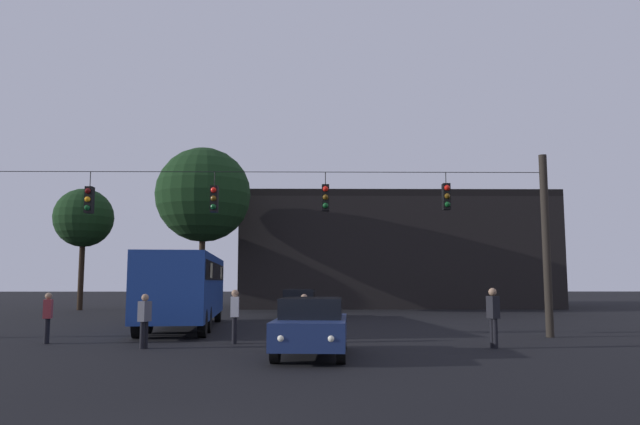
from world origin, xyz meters
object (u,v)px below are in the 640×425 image
(city_bus, at_px, (186,283))
(tree_behind_building, at_px, (84,218))
(pedestrian_crossing_center, at_px, (304,315))
(pedestrian_trailing, at_px, (48,315))
(tree_left_silhouette, at_px, (203,195))
(car_far_left, at_px, (300,303))
(pedestrian_near_bus, at_px, (235,313))
(car_near_right, at_px, (312,326))
(pedestrian_crossing_right, at_px, (144,318))
(pedestrian_crossing_left, at_px, (493,314))

(city_bus, height_order, tree_behind_building, tree_behind_building)
(city_bus, height_order, pedestrian_crossing_center, city_bus)
(pedestrian_crossing_center, xyz_separation_m, pedestrian_trailing, (-8.13, -0.23, 0.03))
(tree_left_silhouette, relative_size, tree_behind_building, 1.27)
(car_far_left, height_order, pedestrian_near_bus, pedestrian_near_bus)
(pedestrian_crossing_center, distance_m, tree_left_silhouette, 21.17)
(car_near_right, height_order, pedestrian_trailing, pedestrian_trailing)
(pedestrian_crossing_center, distance_m, pedestrian_crossing_right, 4.95)
(city_bus, height_order, pedestrian_trailing, city_bus)
(pedestrian_crossing_center, bearing_deg, pedestrian_near_bus, -171.84)
(car_far_left, bearing_deg, pedestrian_near_bus, -97.48)
(car_near_right, height_order, pedestrian_crossing_left, pedestrian_crossing_left)
(car_near_right, relative_size, pedestrian_near_bus, 2.61)
(city_bus, relative_size, car_far_left, 2.54)
(city_bus, xyz_separation_m, car_near_right, (5.32, -9.29, -1.07))
(pedestrian_crossing_center, distance_m, tree_behind_building, 27.32)
(pedestrian_crossing_left, bearing_deg, car_far_left, 112.19)
(city_bus, xyz_separation_m, car_far_left, (4.63, 7.26, -1.07))
(pedestrian_near_bus, xyz_separation_m, tree_left_silhouette, (-4.64, 19.22, 6.55))
(pedestrian_crossing_center, bearing_deg, pedestrian_trailing, -178.37)
(car_far_left, distance_m, pedestrian_near_bus, 13.49)
(car_near_right, relative_size, car_far_left, 1.00)
(city_bus, bearing_deg, tree_behind_building, 123.35)
(pedestrian_near_bus, height_order, tree_left_silhouette, tree_left_silhouette)
(car_far_left, height_order, tree_behind_building, tree_behind_building)
(pedestrian_crossing_left, xyz_separation_m, pedestrian_trailing, (-13.73, 1.51, -0.11))
(tree_left_silhouette, distance_m, tree_behind_building, 9.29)
(car_near_right, distance_m, pedestrian_near_bus, 4.02)
(car_near_right, height_order, pedestrian_near_bus, pedestrian_near_bus)
(car_near_right, relative_size, pedestrian_crossing_left, 2.51)
(city_bus, relative_size, pedestrian_crossing_left, 6.35)
(pedestrian_near_bus, xyz_separation_m, pedestrian_trailing, (-5.93, 0.08, -0.06))
(tree_behind_building, bearing_deg, pedestrian_trailing, -71.28)
(city_bus, xyz_separation_m, pedestrian_near_bus, (2.87, -6.11, -0.91))
(city_bus, distance_m, car_far_left, 8.67)
(tree_left_silhouette, bearing_deg, car_far_left, -42.46)
(car_far_left, distance_m, tree_left_silhouette, 10.96)
(pedestrian_crossing_center, xyz_separation_m, pedestrian_crossing_right, (-4.68, -1.63, 0.02))
(city_bus, height_order, car_far_left, city_bus)
(city_bus, xyz_separation_m, pedestrian_trailing, (-3.06, -6.03, -0.97))
(car_near_right, bearing_deg, pedestrian_near_bus, 127.69)
(pedestrian_crossing_left, relative_size, pedestrian_trailing, 1.10)
(pedestrian_crossing_right, distance_m, pedestrian_trailing, 3.72)
(city_bus, height_order, tree_left_silhouette, tree_left_silhouette)
(car_near_right, height_order, pedestrian_crossing_right, pedestrian_crossing_right)
(pedestrian_crossing_left, bearing_deg, tree_left_silhouette, 121.04)
(pedestrian_crossing_left, relative_size, tree_behind_building, 0.21)
(city_bus, distance_m, tree_behind_building, 19.64)
(car_near_right, xyz_separation_m, car_far_left, (-0.70, 16.55, 0.00))
(tree_left_silhouette, bearing_deg, pedestrian_crossing_left, -58.96)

